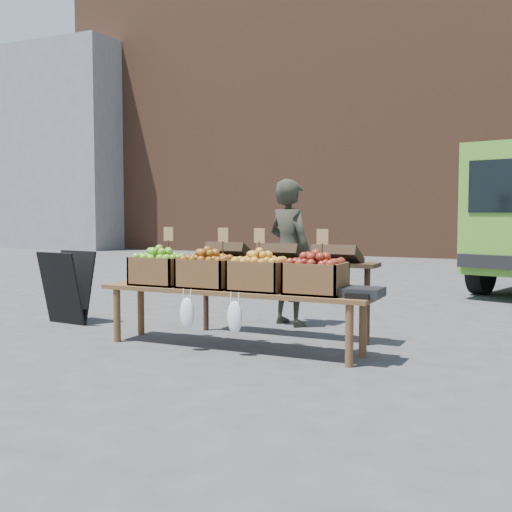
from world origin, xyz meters
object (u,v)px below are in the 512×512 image
at_px(back_table, 282,287).
at_px(weighing_scale, 362,292).
at_px(crate_golden_apples, 159,271).
at_px(display_bench, 233,319).
at_px(crate_red_apples, 259,276).
at_px(vendor, 290,253).
at_px(crate_green_apples, 316,278).
at_px(crate_russet_pears, 208,273).
at_px(chalkboard_sign, 67,287).

bearing_deg(back_table, weighing_scale, -34.14).
bearing_deg(weighing_scale, crate_golden_apples, 180.00).
height_order(back_table, display_bench, back_table).
bearing_deg(crate_red_apples, back_table, 96.88).
xyz_separation_m(vendor, crate_green_apples, (0.84, -1.42, -0.12)).
bearing_deg(crate_russet_pears, display_bench, 0.00).
distance_m(chalkboard_sign, crate_red_apples, 2.69).
bearing_deg(crate_red_apples, chalkboard_sign, 171.59).
bearing_deg(display_bench, back_table, 75.35).
xyz_separation_m(chalkboard_sign, weighing_scale, (3.62, -0.39, 0.19)).
bearing_deg(vendor, back_table, 130.31).
xyz_separation_m(crate_golden_apples, crate_green_apples, (1.65, 0.00, 0.00)).
bearing_deg(crate_russet_pears, crate_golden_apples, 180.00).
bearing_deg(weighing_scale, chalkboard_sign, 173.83).
height_order(crate_red_apples, weighing_scale, crate_red_apples).
distance_m(crate_russet_pears, crate_green_apples, 1.10).
xyz_separation_m(vendor, weighing_scale, (1.26, -1.42, -0.22)).
distance_m(display_bench, crate_green_apples, 0.93).
distance_m(crate_golden_apples, weighing_scale, 2.08).
bearing_deg(crate_green_apples, weighing_scale, 0.00).
bearing_deg(crate_golden_apples, display_bench, 0.00).
xyz_separation_m(crate_russet_pears, weighing_scale, (1.52, 0.00, -0.10)).
bearing_deg(crate_green_apples, crate_red_apples, 180.00).
xyz_separation_m(crate_golden_apples, crate_russet_pears, (0.55, 0.00, 0.00)).
xyz_separation_m(chalkboard_sign, crate_golden_apples, (1.55, -0.39, 0.29)).
xyz_separation_m(display_bench, crate_red_apples, (0.27, 0.00, 0.42)).
relative_size(display_bench, weighing_scale, 7.94).
height_order(chalkboard_sign, back_table, back_table).
bearing_deg(display_bench, crate_red_apples, 0.00).
height_order(crate_red_apples, crate_green_apples, same).
xyz_separation_m(back_table, crate_golden_apples, (-1.01, -0.72, 0.19)).
relative_size(display_bench, crate_green_apples, 5.40).
distance_m(chalkboard_sign, crate_golden_apples, 1.62).
height_order(chalkboard_sign, weighing_scale, chalkboard_sign).
relative_size(chalkboard_sign, crate_golden_apples, 1.70).
relative_size(crate_golden_apples, crate_green_apples, 1.00).
bearing_deg(weighing_scale, vendor, 131.73).
relative_size(back_table, crate_russet_pears, 4.20).
bearing_deg(chalkboard_sign, back_table, 12.56).
distance_m(display_bench, crate_russet_pears, 0.51).
xyz_separation_m(vendor, back_table, (0.20, -0.70, -0.31)).
relative_size(chalkboard_sign, back_table, 0.40).
relative_size(back_table, crate_green_apples, 4.20).
xyz_separation_m(display_bench, crate_golden_apples, (-0.82, 0.00, 0.42)).
xyz_separation_m(display_bench, weighing_scale, (1.25, 0.00, 0.33)).
height_order(crate_golden_apples, crate_russet_pears, same).
bearing_deg(crate_russet_pears, back_table, 57.25).
bearing_deg(chalkboard_sign, vendor, 28.77).
bearing_deg(display_bench, vendor, 90.59).
bearing_deg(crate_golden_apples, crate_red_apples, 0.00).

